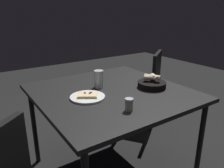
# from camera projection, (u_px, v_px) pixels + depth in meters

# --- Properties ---
(dining_table) EXTENTS (1.11, 1.10, 0.75)m
(dining_table) POSITION_uv_depth(u_px,v_px,m) (111.00, 98.00, 1.72)
(dining_table) COLOR black
(dining_table) RESTS_ON ground
(pizza_plate) EXTENTS (0.25, 0.25, 0.04)m
(pizza_plate) POSITION_uv_depth(u_px,v_px,m) (88.00, 97.00, 1.56)
(pizza_plate) COLOR white
(pizza_plate) RESTS_ON dining_table
(bread_basket) EXTENTS (0.22, 0.22, 0.10)m
(bread_basket) POSITION_uv_depth(u_px,v_px,m) (152.00, 83.00, 1.76)
(bread_basket) COLOR black
(bread_basket) RESTS_ON dining_table
(beer_glass) EXTENTS (0.07, 0.07, 0.14)m
(beer_glass) POSITION_uv_depth(u_px,v_px,m) (99.00, 80.00, 1.76)
(beer_glass) COLOR silver
(beer_glass) RESTS_ON dining_table
(pepper_shaker) EXTENTS (0.05, 0.05, 0.08)m
(pepper_shaker) POSITION_uv_depth(u_px,v_px,m) (129.00, 105.00, 1.36)
(pepper_shaker) COLOR #BFB299
(pepper_shaker) RESTS_ON dining_table
(chair_far) EXTENTS (0.62, 0.62, 0.88)m
(chair_far) POSITION_uv_depth(u_px,v_px,m) (146.00, 84.00, 2.63)
(chair_far) COLOR black
(chair_far) RESTS_ON ground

